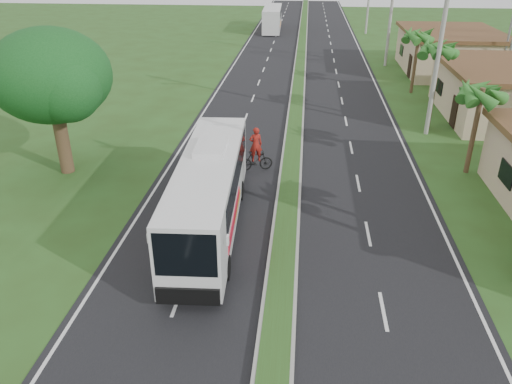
{
  "coord_description": "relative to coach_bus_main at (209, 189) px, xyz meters",
  "views": [
    {
      "loc": [
        0.54,
        -13.5,
        11.07
      ],
      "look_at": [
        -1.28,
        4.92,
        1.8
      ],
      "focal_mm": 35.0,
      "sensor_mm": 36.0,
      "label": 1
    }
  ],
  "objects": [
    {
      "name": "shade_tree",
      "position": [
        -8.9,
        5.26,
        3.1
      ],
      "size": [
        6.3,
        6.0,
        7.54
      ],
      "color": "#473321",
      "rests_on": "ground"
    },
    {
      "name": "utility_pole_c",
      "position": [
        11.71,
        33.24,
        3.74
      ],
      "size": [
        1.6,
        0.28,
        11.0
      ],
      "color": "gray",
      "rests_on": "ground"
    },
    {
      "name": "utility_pole_b",
      "position": [
        11.68,
        13.24,
        4.33
      ],
      "size": [
        3.2,
        0.28,
        12.0
      ],
      "color": "gray",
      "rests_on": "ground"
    },
    {
      "name": "coach_bus_far",
      "position": [
        -1.14,
        54.7,
        -0.17
      ],
      "size": [
        2.62,
        10.73,
        3.11
      ],
      "rotation": [
        0.0,
        0.0,
        0.03
      ],
      "color": "silver",
      "rests_on": "ground"
    },
    {
      "name": "shop_mid",
      "position": [
        17.21,
        17.24,
        -0.07
      ],
      "size": [
        7.6,
        10.6,
        3.67
      ],
      "color": "tan",
      "rests_on": "ground"
    },
    {
      "name": "shop_far",
      "position": [
        17.21,
        31.24,
        -0.0
      ],
      "size": [
        8.6,
        11.6,
        3.82
      ],
      "color": "tan",
      "rests_on": "ground"
    },
    {
      "name": "ground",
      "position": [
        3.21,
        -4.76,
        -1.93
      ],
      "size": [
        180.0,
        180.0,
        0.0
      ],
      "primitive_type": "plane",
      "color": "#2D491A",
      "rests_on": "ground"
    },
    {
      "name": "palm_verge_b",
      "position": [
        12.61,
        7.24,
        2.43
      ],
      "size": [
        2.4,
        2.4,
        5.05
      ],
      "color": "#473321",
      "rests_on": "ground"
    },
    {
      "name": "lane_edge_right",
      "position": [
        9.91,
        15.24,
        -1.93
      ],
      "size": [
        0.12,
        160.0,
        0.01
      ],
      "primitive_type": "cube",
      "color": "silver",
      "rests_on": "ground"
    },
    {
      "name": "coach_bus_main",
      "position": [
        0.0,
        0.0,
        0.0
      ],
      "size": [
        2.75,
        10.95,
        3.51
      ],
      "rotation": [
        0.0,
        0.0,
        0.05
      ],
      "color": "silver",
      "rests_on": "ground"
    },
    {
      "name": "palm_verge_c",
      "position": [
        12.01,
        14.24,
        3.19
      ],
      "size": [
        2.4,
        2.4,
        5.85
      ],
      "color": "#473321",
      "rests_on": "ground"
    },
    {
      "name": "road_asphalt",
      "position": [
        3.21,
        15.24,
        -1.92
      ],
      "size": [
        14.0,
        160.0,
        0.02
      ],
      "primitive_type": "cube",
      "color": "black",
      "rests_on": "ground"
    },
    {
      "name": "motorcyclist",
      "position": [
        1.31,
        6.37,
        -1.04
      ],
      "size": [
        1.92,
        1.03,
        2.44
      ],
      "rotation": [
        0.0,
        0.0,
        0.29
      ],
      "color": "black",
      "rests_on": "ground"
    },
    {
      "name": "median_strip",
      "position": [
        3.21,
        15.24,
        -1.83
      ],
      "size": [
        1.2,
        160.0,
        0.18
      ],
      "color": "gray",
      "rests_on": "ground"
    },
    {
      "name": "palm_verge_d",
      "position": [
        12.51,
        23.24,
        2.62
      ],
      "size": [
        2.4,
        2.4,
        5.25
      ],
      "color": "#473321",
      "rests_on": "ground"
    },
    {
      "name": "lane_edge_left",
      "position": [
        -3.49,
        15.24,
        -1.93
      ],
      "size": [
        0.12,
        160.0,
        0.01
      ],
      "primitive_type": "cube",
      "color": "silver",
      "rests_on": "ground"
    }
  ]
}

